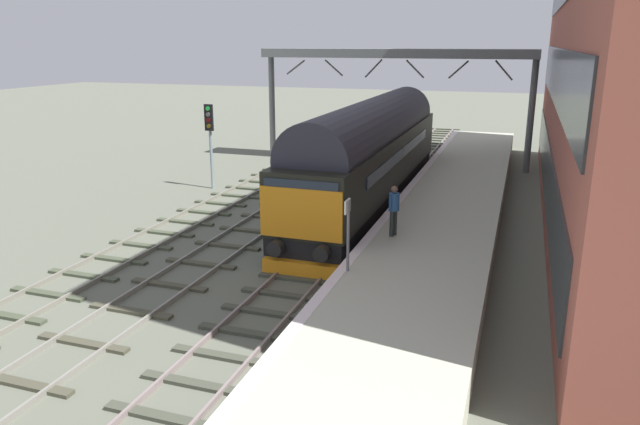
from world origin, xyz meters
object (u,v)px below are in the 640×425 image
object	(u,v)px
diesel_locomotive	(371,151)
waiting_passenger	(394,206)
platform_number_sign	(348,224)
signal_post_mid	(210,134)

from	to	relation	value
diesel_locomotive	waiting_passenger	bearing A→B (deg)	-70.00
platform_number_sign	diesel_locomotive	bearing A→B (deg)	100.67
waiting_passenger	diesel_locomotive	bearing A→B (deg)	41.71
signal_post_mid	waiting_passenger	size ratio (longest dim) A/B	2.53
signal_post_mid	diesel_locomotive	bearing A→B (deg)	-5.31
platform_number_sign	waiting_passenger	xyz separation A→B (m)	(0.54, 3.42, -0.34)
signal_post_mid	waiting_passenger	world-z (taller)	signal_post_mid
signal_post_mid	platform_number_sign	xyz separation A→B (m)	(10.14, -10.93, -0.39)
diesel_locomotive	platform_number_sign	world-z (taller)	diesel_locomotive
platform_number_sign	waiting_passenger	distance (m)	3.48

